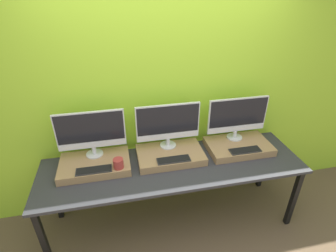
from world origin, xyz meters
name	(u,v)px	position (x,y,z in m)	size (l,w,h in m)	color
ground_plane	(181,248)	(0.00, 0.00, 0.00)	(12.00, 12.00, 0.00)	brown
wall_back	(164,98)	(0.00, 0.81, 1.30)	(8.00, 0.04, 2.60)	#9ED12D
workbench	(173,170)	(0.00, 0.37, 0.71)	(2.58, 0.74, 0.77)	#2D2D33
wooden_riser_left	(95,164)	(-0.75, 0.49, 0.81)	(0.66, 0.42, 0.08)	#99754C
monitor_left	(91,132)	(-0.75, 0.60, 1.11)	(0.64, 0.17, 0.47)	silver
keyboard_left	(94,170)	(-0.75, 0.35, 0.86)	(0.32, 0.11, 0.01)	#2D2D2D
mug	(118,163)	(-0.52, 0.35, 0.89)	(0.09, 0.09, 0.09)	#9E332D
wooden_riser_center	(170,155)	(0.00, 0.49, 0.81)	(0.66, 0.42, 0.08)	#99754C
monitor_center	(168,124)	(0.00, 0.60, 1.11)	(0.64, 0.17, 0.47)	silver
keyboard_center	(174,160)	(0.00, 0.35, 0.86)	(0.32, 0.11, 0.01)	#2D2D2D
wooden_riser_right	(238,146)	(0.75, 0.49, 0.81)	(0.66, 0.42, 0.08)	#99754C
monitor_right	(237,116)	(0.75, 0.60, 1.11)	(0.64, 0.17, 0.47)	silver
keyboard_right	(245,150)	(0.75, 0.35, 0.86)	(0.32, 0.11, 0.01)	#2D2D2D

